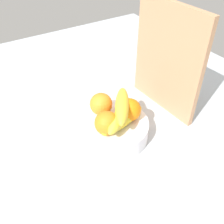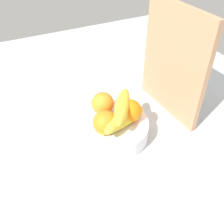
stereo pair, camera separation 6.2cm
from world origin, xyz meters
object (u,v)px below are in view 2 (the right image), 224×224
orange_front_left (103,103)px  cutting_board (173,63)px  banana_bunch (122,114)px  orange_front_right (105,122)px  orange_center (130,111)px  fruit_bowl (112,129)px

orange_front_left → cutting_board: bearing=87.2°
banana_bunch → orange_front_right: bearing=-88.3°
orange_center → banana_bunch: (0.98, -3.30, 0.69)cm
cutting_board → orange_front_left: bearing=-95.4°
orange_front_right → orange_center: same height
orange_front_right → cutting_board: (-6.92, 27.38, 8.74)cm
orange_front_left → orange_center: 9.04cm
orange_center → cutting_board: cutting_board is taller
banana_bunch → cutting_board: (-6.75, 21.83, 8.05)cm
orange_front_right → cutting_board: bearing=104.2°
fruit_bowl → orange_front_left: bearing=-175.2°
orange_front_left → cutting_board: 25.82cm
orange_center → cutting_board: 21.28cm
orange_front_right → cutting_board: 29.56cm
orange_center → cutting_board: bearing=107.3°
fruit_bowl → cutting_board: size_ratio=0.62×
cutting_board → orange_center: bearing=-75.2°
fruit_bowl → orange_center: size_ratio=3.19×
orange_front_left → orange_front_right: size_ratio=1.00×
fruit_bowl → orange_front_left: (-5.56, -0.46, 6.38)cm
orange_front_left → cutting_board: cutting_board is taller
orange_center → fruit_bowl: bearing=-105.0°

